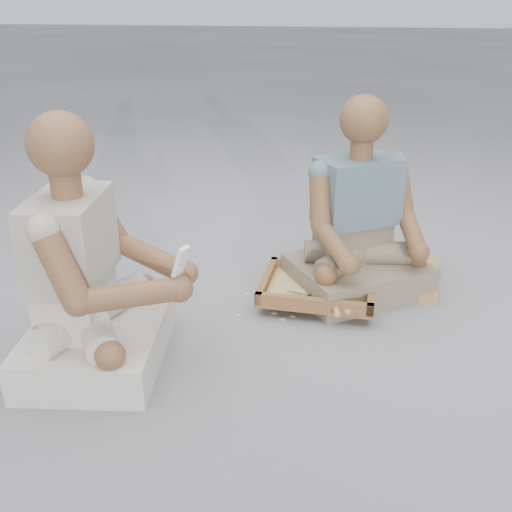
% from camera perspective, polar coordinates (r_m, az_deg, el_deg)
% --- Properties ---
extents(ground, '(60.00, 60.00, 0.00)m').
position_cam_1_polar(ground, '(2.16, 1.00, -8.45)').
color(ground, gray).
rests_on(ground, ground).
extents(carved_panel, '(0.67, 0.47, 0.04)m').
position_cam_1_polar(carved_panel, '(2.69, 10.97, -1.49)').
color(carved_panel, olive).
rests_on(carved_panel, ground).
extents(tool_tray, '(0.47, 0.38, 0.06)m').
position_cam_1_polar(tool_tray, '(2.41, 6.23, -3.18)').
color(tool_tray, brown).
rests_on(tool_tray, carved_panel).
extents(chisel_0, '(0.22, 0.07, 0.02)m').
position_cam_1_polar(chisel_0, '(2.32, 6.80, -4.31)').
color(chisel_0, silver).
rests_on(chisel_0, tool_tray).
extents(chisel_1, '(0.16, 0.17, 0.02)m').
position_cam_1_polar(chisel_1, '(2.42, 8.71, -2.89)').
color(chisel_1, silver).
rests_on(chisel_1, tool_tray).
extents(chisel_2, '(0.17, 0.16, 0.02)m').
position_cam_1_polar(chisel_2, '(2.42, 8.28, -2.90)').
color(chisel_2, silver).
rests_on(chisel_2, tool_tray).
extents(chisel_3, '(0.06, 0.22, 0.02)m').
position_cam_1_polar(chisel_3, '(2.25, 7.98, -5.14)').
color(chisel_3, silver).
rests_on(chisel_3, tool_tray).
extents(chisel_4, '(0.22, 0.02, 0.02)m').
position_cam_1_polar(chisel_4, '(2.44, 8.14, -2.92)').
color(chisel_4, silver).
rests_on(chisel_4, tool_tray).
extents(chisel_5, '(0.16, 0.17, 0.02)m').
position_cam_1_polar(chisel_5, '(2.27, 8.35, -5.00)').
color(chisel_5, silver).
rests_on(chisel_5, tool_tray).
extents(chisel_6, '(0.20, 0.13, 0.02)m').
position_cam_1_polar(chisel_6, '(2.41, 8.54, -3.22)').
color(chisel_6, silver).
rests_on(chisel_6, tool_tray).
extents(chisel_7, '(0.16, 0.17, 0.02)m').
position_cam_1_polar(chisel_7, '(2.53, 8.26, -1.74)').
color(chisel_7, silver).
rests_on(chisel_7, tool_tray).
extents(wood_chip_0, '(0.02, 0.02, 0.00)m').
position_cam_1_polar(wood_chip_0, '(2.32, 3.70, -5.99)').
color(wood_chip_0, '#D5B67D').
rests_on(wood_chip_0, ground).
extents(wood_chip_1, '(0.02, 0.02, 0.00)m').
position_cam_1_polar(wood_chip_1, '(2.70, 2.59, -1.43)').
color(wood_chip_1, '#D5B67D').
rests_on(wood_chip_1, ground).
extents(wood_chip_2, '(0.02, 0.02, 0.00)m').
position_cam_1_polar(wood_chip_2, '(2.71, 10.34, -1.72)').
color(wood_chip_2, '#D5B67D').
rests_on(wood_chip_2, ground).
extents(wood_chip_3, '(0.02, 0.02, 0.00)m').
position_cam_1_polar(wood_chip_3, '(2.60, 11.46, -2.94)').
color(wood_chip_3, '#D5B67D').
rests_on(wood_chip_3, ground).
extents(wood_chip_4, '(0.02, 0.02, 0.00)m').
position_cam_1_polar(wood_chip_4, '(2.29, 2.66, -6.33)').
color(wood_chip_4, '#D5B67D').
rests_on(wood_chip_4, ground).
extents(wood_chip_5, '(0.02, 0.02, 0.00)m').
position_cam_1_polar(wood_chip_5, '(2.48, -0.94, -3.78)').
color(wood_chip_5, '#D5B67D').
rests_on(wood_chip_5, ground).
extents(wood_chip_6, '(0.02, 0.02, 0.00)m').
position_cam_1_polar(wood_chip_6, '(2.45, 11.05, -4.65)').
color(wood_chip_6, '#D5B67D').
rests_on(wood_chip_6, ground).
extents(wood_chip_7, '(0.02, 0.02, 0.00)m').
position_cam_1_polar(wood_chip_7, '(2.34, 1.84, -5.67)').
color(wood_chip_7, '#D5B67D').
rests_on(wood_chip_7, ground).
extents(wood_chip_8, '(0.02, 0.02, 0.00)m').
position_cam_1_polar(wood_chip_8, '(2.32, -1.68, -5.95)').
color(wood_chip_8, '#D5B67D').
rests_on(wood_chip_8, ground).
extents(craftsman, '(0.62, 0.63, 0.87)m').
position_cam_1_polar(craftsman, '(1.99, -16.26, -2.76)').
color(craftsman, silver).
rests_on(craftsman, ground).
extents(companion, '(0.68, 0.66, 0.84)m').
position_cam_1_polar(companion, '(2.45, 10.23, 2.54)').
color(companion, gray).
rests_on(companion, ground).
extents(mobile_phone, '(0.06, 0.06, 0.11)m').
position_cam_1_polar(mobile_phone, '(1.81, -7.55, -0.51)').
color(mobile_phone, white).
rests_on(mobile_phone, craftsman).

